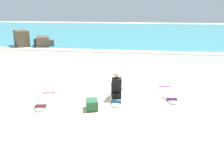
# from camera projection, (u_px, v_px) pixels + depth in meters

# --- Properties ---
(ground_plane) EXTENTS (80.00, 80.00, 0.00)m
(ground_plane) POSITION_uv_depth(u_px,v_px,m) (100.00, 91.00, 9.42)
(ground_plane) COLOR beige
(sea) EXTENTS (80.00, 28.00, 0.10)m
(sea) POSITION_uv_depth(u_px,v_px,m) (133.00, 32.00, 30.15)
(sea) COLOR teal
(sea) RESTS_ON ground
(breaking_foam) EXTENTS (80.00, 0.90, 0.11)m
(breaking_foam) POSITION_uv_depth(u_px,v_px,m) (121.00, 52.00, 17.09)
(breaking_foam) COLOR white
(breaking_foam) RESTS_ON ground
(surfboard_main) EXTENTS (0.70, 2.34, 0.08)m
(surfboard_main) POSITION_uv_depth(u_px,v_px,m) (117.00, 95.00, 8.87)
(surfboard_main) COLOR #EFE5C6
(surfboard_main) RESTS_ON ground
(surfer_seated) EXTENTS (0.47, 0.75, 0.95)m
(surfer_seated) POSITION_uv_depth(u_px,v_px,m) (116.00, 87.00, 8.50)
(surfer_seated) COLOR black
(surfer_seated) RESTS_ON surfboard_main
(surfboard_spare_near) EXTENTS (0.88, 2.08, 0.08)m
(surfboard_spare_near) POSITION_uv_depth(u_px,v_px,m) (45.00, 99.00, 8.44)
(surfboard_spare_near) COLOR #9ED1E5
(surfboard_spare_near) RESTS_ON ground
(surfboard_spare_far) EXTENTS (0.76, 2.29, 0.08)m
(surfboard_spare_far) POSITION_uv_depth(u_px,v_px,m) (168.00, 93.00, 9.09)
(surfboard_spare_far) COLOR silver
(surfboard_spare_far) RESTS_ON ground
(rock_outcrop_distant) EXTENTS (3.47, 2.35, 1.35)m
(rock_outcrop_distant) POSITION_uv_depth(u_px,v_px,m) (32.00, 41.00, 19.16)
(rock_outcrop_distant) COLOR brown
(rock_outcrop_distant) RESTS_ON ground
(beach_bag) EXTENTS (0.49, 0.57, 0.32)m
(beach_bag) POSITION_uv_depth(u_px,v_px,m) (92.00, 105.00, 7.69)
(beach_bag) COLOR #285B38
(beach_bag) RESTS_ON ground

